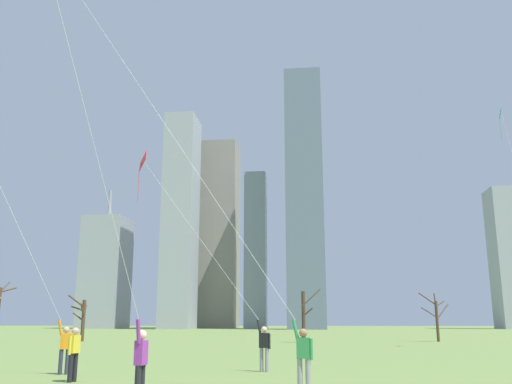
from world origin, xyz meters
TOP-DOWN VIEW (x-y plane):
  - kite_flyer_midfield_left_yellow at (-0.81, 4.15)m, footprint 12.64×4.88m
  - kite_flyer_foreground_right_purple at (-8.14, 6.95)m, footprint 8.71×3.03m
  - kite_flyer_foreground_left_pink at (-2.59, -1.11)m, footprint 3.20×10.26m
  - kite_flyer_far_back_red at (-1.37, 10.25)m, footprint 7.46×6.65m
  - bystander_watching_nearby at (-5.56, 5.03)m, footprint 0.28×0.50m
  - distant_kite_low_near_trees_teal at (15.42, 26.26)m, footprint 0.33×6.72m
  - bare_tree_far_right_edge at (12.86, 40.83)m, footprint 2.92×2.77m
  - bare_tree_center at (-19.43, 37.95)m, footprint 2.08×3.21m
  - bare_tree_right_of_center at (0.92, 37.00)m, footprint 1.69×2.19m
  - skyline_tall_tower at (-49.93, 121.81)m, footprint 9.83×11.69m
  - skyline_wide_slab at (-12.15, 121.82)m, footprint 5.21×7.29m
  - skyline_slender_spire at (-22.94, 131.52)m, footprint 9.43×10.69m
  - skyline_squat_block at (0.09, 111.55)m, footprint 8.49×6.38m
  - skyline_mid_tower_right at (47.34, 124.36)m, footprint 6.11×8.38m
  - skyline_mid_tower_left at (-29.53, 114.67)m, footprint 7.11×9.88m

SIDE VIEW (x-z plane):
  - bystander_watching_nearby at x=-5.56m, z-range 0.09..1.71m
  - bare_tree_center at x=-19.43m, z-range 0.07..4.25m
  - bare_tree_far_right_edge at x=12.86m, z-range 0.06..4.47m
  - bare_tree_right_of_center at x=0.92m, z-range 0.04..4.61m
  - kite_flyer_far_back_red at x=-1.37m, z-range -2.61..8.03m
  - kite_flyer_foreground_right_purple at x=-8.14m, z-range -5.50..12.49m
  - kite_flyer_foreground_left_pink at x=-2.59m, z-range -5.60..14.54m
  - kite_flyer_midfield_left_yellow at x=-0.81m, z-range -5.36..14.48m
  - skyline_tall_tower at x=-49.93m, z-range -3.64..30.95m
  - distant_kite_low_near_trees_teal at x=15.42m, z-range 6.82..23.88m
  - skyline_mid_tower_right at x=47.34m, z-range 0.00..33.05m
  - skyline_wide_slab at x=-12.15m, z-range 0.00..37.70m
  - skyline_slender_spire at x=-22.94m, z-range 0.00..48.93m
  - skyline_mid_tower_left at x=-29.53m, z-range 0.00..50.75m
  - skyline_squat_block at x=0.09m, z-range 0.00..59.98m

